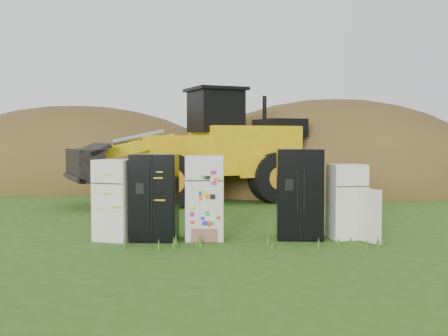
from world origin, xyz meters
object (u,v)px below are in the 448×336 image
(fridge_black_side, at_px, (155,197))
(wheel_loader, at_px, (189,145))
(fridge_sticker, at_px, (205,198))
(fridge_open_door, at_px, (347,201))
(fridge_leftmost, at_px, (116,200))
(fridge_black_right, at_px, (299,194))

(fridge_black_side, height_order, wheel_loader, wheel_loader)
(fridge_sticker, distance_m, fridge_open_door, 2.97)
(fridge_leftmost, xyz_separation_m, fridge_open_door, (4.80, -0.06, -0.05))
(fridge_sticker, bearing_deg, fridge_leftmost, -179.59)
(fridge_black_right, xyz_separation_m, wheel_loader, (-2.36, 6.79, 0.95))
(fridge_leftmost, bearing_deg, fridge_black_side, 16.24)
(fridge_black_side, bearing_deg, fridge_black_right, 5.88)
(fridge_leftmost, height_order, fridge_black_side, fridge_black_side)
(fridge_sticker, xyz_separation_m, wheel_loader, (-0.38, 6.82, 1.01))
(fridge_leftmost, distance_m, fridge_black_side, 0.80)
(fridge_black_side, xyz_separation_m, wheel_loader, (0.65, 6.82, 1.00))
(fridge_sticker, relative_size, fridge_black_right, 0.93)
(fridge_open_door, xyz_separation_m, wheel_loader, (-3.35, 6.82, 1.11))
(fridge_open_door, relative_size, wheel_loader, 0.20)
(fridge_black_side, bearing_deg, fridge_sticker, 5.34)
(fridge_open_door, distance_m, wheel_loader, 7.68)
(fridge_leftmost, distance_m, fridge_black_right, 3.81)
(fridge_sticker, height_order, wheel_loader, wheel_loader)
(wheel_loader, bearing_deg, fridge_leftmost, -122.38)
(fridge_black_side, relative_size, fridge_black_right, 0.95)
(fridge_black_side, height_order, fridge_open_door, fridge_black_side)
(fridge_black_side, relative_size, fridge_open_door, 1.14)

